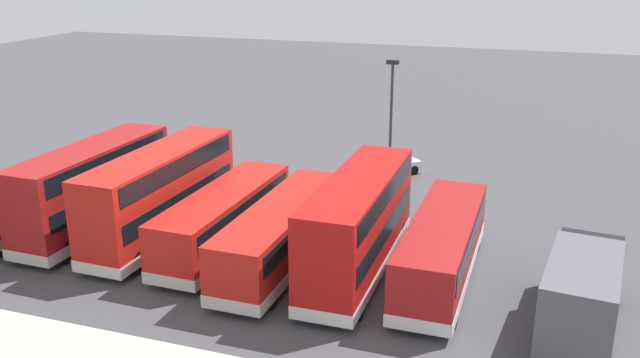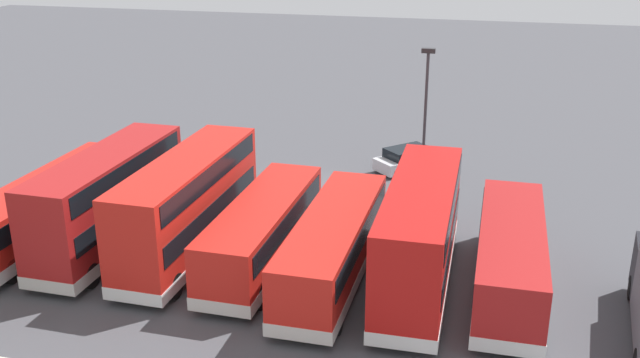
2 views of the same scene
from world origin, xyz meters
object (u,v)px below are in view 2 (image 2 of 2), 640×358
bus_single_deck_seventh (48,206)px  lamp_post_tall (425,113)px  bus_single_deck_near_end (510,256)px  bus_single_deck_third (333,245)px  car_hatchback_silver (409,159)px  bus_double_decker_fifth (188,204)px  bus_double_decker_second (420,234)px  bus_single_deck_fourth (263,230)px  bus_double_decker_sixth (108,199)px

bus_single_deck_seventh → lamp_post_tall: size_ratio=1.44×
bus_single_deck_near_end → bus_single_deck_third: same height
bus_single_deck_near_end → bus_single_deck_third: 7.25m
car_hatchback_silver → bus_double_decker_fifth: bearing=58.9°
bus_single_deck_near_end → car_hatchback_silver: (5.83, -13.95, -0.92)m
bus_double_decker_second → bus_single_deck_seventh: size_ratio=0.91×
bus_single_deck_near_end → bus_double_decker_second: (3.66, 0.51, 0.83)m
bus_single_deck_near_end → lamp_post_tall: lamp_post_tall is taller
bus_single_deck_seventh → bus_double_decker_second: bearing=177.6°
bus_single_deck_fourth → bus_double_decker_second: bearing=175.7°
bus_double_decker_fifth → lamp_post_tall: bearing=-135.3°
car_hatchback_silver → lamp_post_tall: size_ratio=0.53×
bus_double_decker_fifth → bus_single_deck_seventh: bearing=-0.1°
bus_double_decker_second → car_hatchback_silver: (2.17, -14.46, -1.75)m
bus_single_deck_seventh → car_hatchback_silver: (-15.49, -13.72, -0.92)m
bus_double_decker_sixth → bus_single_deck_seventh: size_ratio=0.88×
car_hatchback_silver → lamp_post_tall: (-1.21, 4.35, 4.08)m
bus_single_deck_near_end → lamp_post_tall: 11.11m
bus_single_deck_seventh → car_hatchback_silver: bus_single_deck_seventh is taller
bus_single_deck_third → lamp_post_tall: lamp_post_tall is taller
bus_single_deck_near_end → lamp_post_tall: (4.62, -9.60, 3.16)m
bus_double_decker_fifth → bus_double_decker_sixth: same height
bus_single_deck_near_end → car_hatchback_silver: 15.14m
bus_double_decker_sixth → bus_double_decker_fifth: bearing=-175.8°
bus_single_deck_third → bus_double_decker_fifth: bearing=-7.9°
bus_single_deck_third → bus_single_deck_seventh: (14.11, -0.96, 0.00)m
bus_double_decker_fifth → car_hatchback_silver: bearing=-121.1°
bus_double_decker_second → bus_double_decker_fifth: same height
bus_double_decker_sixth → car_hatchback_silver: bus_double_decker_sixth is taller
car_hatchback_silver → bus_single_deck_seventh: bearing=41.5°
bus_single_deck_third → bus_single_deck_near_end: bearing=-174.2°
bus_single_deck_near_end → bus_single_deck_seventh: bearing=-0.6°
bus_double_decker_second → bus_double_decker_sixth: 14.24m
bus_single_deck_fourth → bus_single_deck_seventh: (10.77, -0.23, 0.00)m
bus_single_deck_fourth → car_hatchback_silver: bearing=-108.7°
bus_single_deck_near_end → bus_double_decker_fifth: size_ratio=0.97×
bus_double_decker_fifth → bus_single_deck_seventh: 7.26m
bus_double_decker_second → bus_single_deck_third: bus_double_decker_second is taller
bus_single_deck_fourth → bus_double_decker_sixth: bearing=0.5°
bus_single_deck_third → bus_single_deck_fourth: 3.42m
bus_double_decker_fifth → lamp_post_tall: (-9.49, -9.39, 2.33)m
bus_single_deck_near_end → bus_single_deck_fourth: 10.55m
lamp_post_tall → bus_double_decker_sixth: bearing=36.1°
bus_double_decker_sixth → car_hatchback_silver: bearing=-130.7°
bus_double_decker_second → bus_single_deck_third: size_ratio=0.98×
bus_single_deck_third → bus_single_deck_seventh: size_ratio=0.93×
bus_single_deck_fourth → bus_single_deck_seventh: 10.77m
bus_single_deck_seventh → car_hatchback_silver: bearing=-138.5°
car_hatchback_silver → lamp_post_tall: 6.08m
bus_single_deck_fourth → car_hatchback_silver: bus_single_deck_fourth is taller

